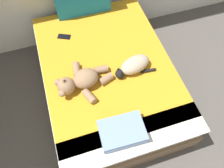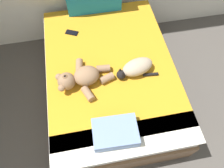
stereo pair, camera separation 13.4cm
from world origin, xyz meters
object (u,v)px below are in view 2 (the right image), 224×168
(teddy_bear, at_px, (81,78))
(cell_phone, at_px, (72,33))
(cat, at_px, (136,68))
(throw_pillow, at_px, (115,132))
(bed, at_px, (110,79))

(teddy_bear, xyz_separation_m, cell_phone, (-0.04, 0.71, -0.08))
(teddy_bear, bearing_deg, cat, 2.17)
(cell_phone, height_order, throw_pillow, throw_pillow)
(cat, height_order, throw_pillow, cat)
(cat, bearing_deg, cell_phone, 132.05)
(cell_phone, relative_size, throw_pillow, 0.41)
(teddy_bear, bearing_deg, cell_phone, 93.26)
(cat, xyz_separation_m, throw_pillow, (-0.34, -0.63, -0.02))
(bed, distance_m, throw_pillow, 0.84)
(bed, height_order, teddy_bear, teddy_bear)
(bed, bearing_deg, cell_phone, 123.62)
(cat, xyz_separation_m, teddy_bear, (-0.58, -0.02, 0.01))
(cat, height_order, teddy_bear, teddy_bear)
(cell_phone, bearing_deg, bed, -56.38)
(cat, relative_size, cell_phone, 2.69)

